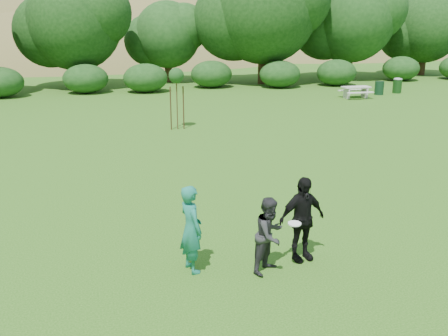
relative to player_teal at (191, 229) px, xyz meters
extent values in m
plane|color=#19470C|center=(1.62, 0.39, -0.93)|extent=(120.00, 120.00, 0.00)
imported|color=#186D5A|center=(0.00, 0.00, 0.00)|extent=(0.60, 0.77, 1.86)
imported|color=#272729|center=(1.54, -0.45, -0.12)|extent=(0.99, 0.96, 1.61)
imported|color=black|center=(2.38, -0.14, 0.01)|extent=(1.16, 0.64, 1.87)
cylinder|color=#11311D|center=(17.26, 20.70, -0.48)|extent=(0.60, 0.60, 0.90)
cylinder|color=white|center=(1.98, -0.67, 0.17)|extent=(0.27, 0.27, 0.03)
cylinder|color=#3F2A18|center=(2.14, 13.55, 0.32)|extent=(0.05, 0.05, 2.50)
sphere|color=#1B4318|center=(2.14, 13.55, 1.57)|extent=(0.70, 0.70, 0.70)
cylinder|color=#382616|center=(1.84, 13.55, 0.07)|extent=(0.06, 0.06, 2.00)
cylinder|color=#372515|center=(2.44, 13.55, 0.07)|extent=(0.06, 0.06, 2.00)
cube|color=#B4B2A6|center=(14.95, 19.75, -0.21)|extent=(1.80, 0.75, 0.08)
cube|color=#AAA79E|center=(14.30, 19.75, -0.59)|extent=(0.10, 0.70, 0.68)
cube|color=#B1AEA5|center=(15.60, 19.75, -0.59)|extent=(0.10, 0.70, 0.68)
cube|color=beige|center=(14.95, 19.15, -0.49)|extent=(1.80, 0.28, 0.06)
cube|color=silver|center=(14.95, 20.35, -0.49)|extent=(1.80, 0.28, 0.06)
cylinder|color=#153914|center=(18.90, 21.07, -0.48)|extent=(0.60, 0.60, 0.90)
ellipsoid|color=gray|center=(18.90, 21.07, 0.02)|extent=(0.60, 0.60, 0.20)
ellipsoid|color=olive|center=(21.62, 72.39, -15.23)|extent=(100.00, 64.00, 52.00)
ellipsoid|color=olive|center=(-3.38, 58.39, -8.63)|extent=(80.00, 50.00, 28.00)
ellipsoid|color=olive|center=(31.62, 60.39, -7.53)|extent=(60.00, 44.00, 24.00)
cylinder|color=#3A2616|center=(-2.38, 29.39, 0.47)|extent=(0.68, 0.68, 2.80)
sphere|color=#194214|center=(-2.38, 29.39, 3.73)|extent=(6.73, 6.73, 6.73)
cylinder|color=#3A2616|center=(4.62, 31.39, 0.21)|extent=(0.60, 0.60, 2.27)
sphere|color=#194214|center=(4.62, 31.39, 2.79)|extent=(5.22, 5.22, 5.22)
cylinder|color=#3A2616|center=(11.62, 28.39, 0.73)|extent=(0.76, 0.76, 3.32)
sphere|color=#194214|center=(11.62, 28.39, 4.64)|extent=(8.12, 8.12, 8.12)
cylinder|color=#3A2616|center=(19.62, 29.39, 0.56)|extent=(0.71, 0.71, 2.97)
sphere|color=#194214|center=(19.62, 29.39, 4.03)|extent=(7.19, 7.19, 7.19)
cylinder|color=#3A2616|center=(27.62, 30.39, 0.30)|extent=(0.62, 0.62, 2.45)
sphere|color=#194214|center=(27.62, 30.39, 3.19)|extent=(6.03, 6.03, 6.03)
camera|label=1|loc=(-1.82, -9.19, 4.13)|focal=40.00mm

